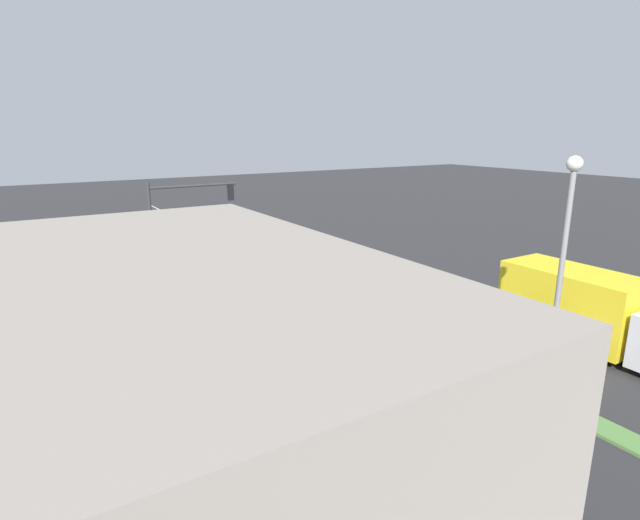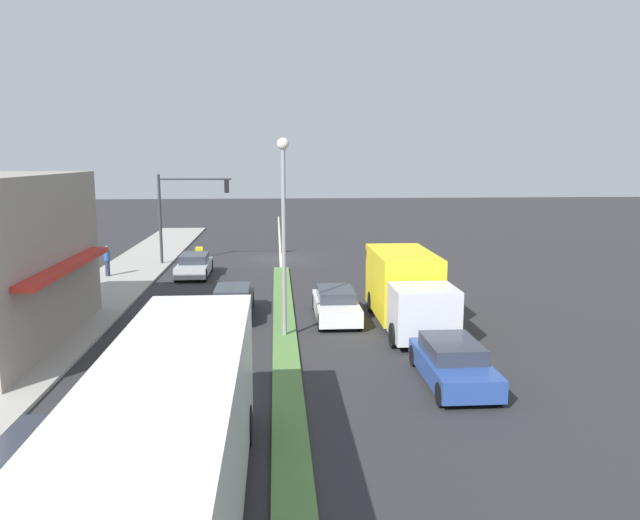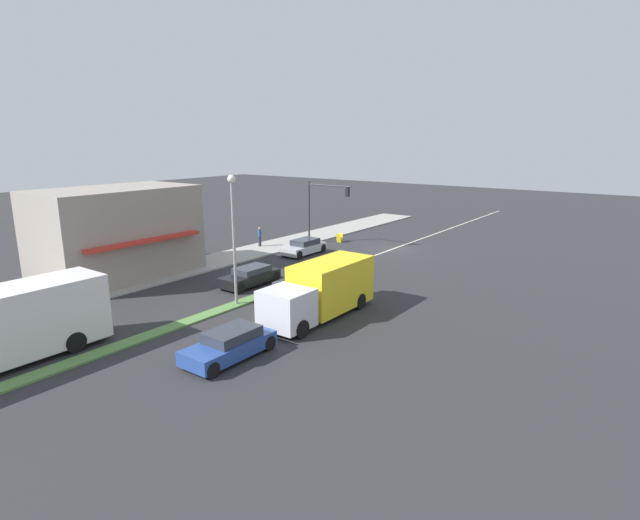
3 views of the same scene
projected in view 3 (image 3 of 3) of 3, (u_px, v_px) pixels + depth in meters
ground_plane at (246, 302)px, 29.50m from camera, size 160.00×160.00×0.00m
sidewalk_right at (147, 278)px, 34.29m from camera, size 4.00×73.00×0.12m
median_strip at (104, 352)px, 22.45m from camera, size 0.90×46.00×0.10m
lane_marking_center at (392, 249)px, 43.57m from camera, size 0.16×60.00×0.01m
building_corner_store at (117, 232)px, 34.25m from camera, size 6.64×10.36×6.06m
traffic_signal_main at (322, 202)px, 44.58m from camera, size 4.59×0.34×5.60m
street_lamp at (233, 224)px, 27.79m from camera, size 0.44×0.44×7.37m
pedestrian at (260, 236)px, 44.10m from camera, size 0.34×0.34×1.71m
warning_aframe_sign at (339, 238)px, 46.49m from camera, size 0.45×0.53×0.84m
delivery_truck at (322, 289)px, 26.90m from camera, size 2.44×7.50×2.87m
van_white at (293, 291)px, 29.45m from camera, size 1.76×4.40×1.28m
sedan_silver at (304, 247)px, 41.58m from camera, size 1.76×4.15×1.27m
suv_black at (250, 276)px, 32.70m from camera, size 1.73×4.24×1.23m
coupe_blue at (230, 345)px, 21.77m from camera, size 1.82×4.29×1.29m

